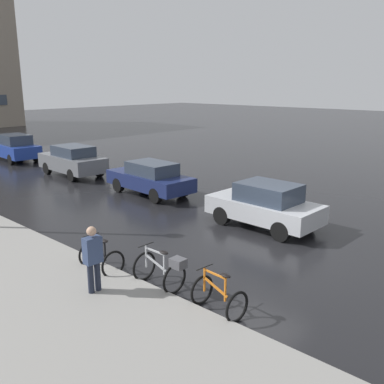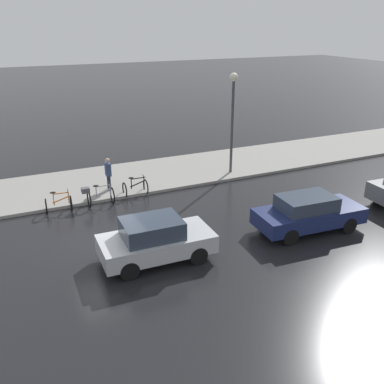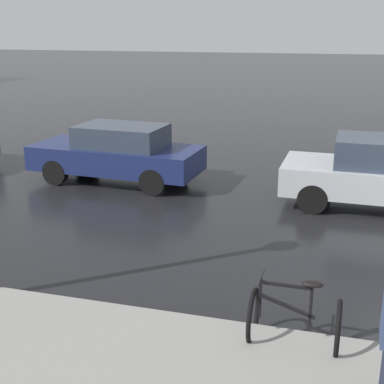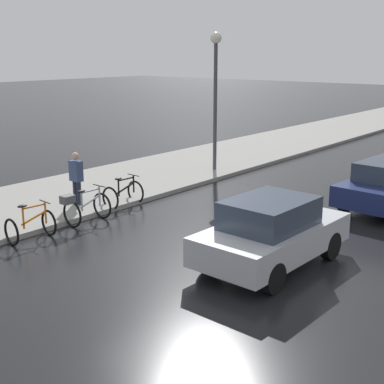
# 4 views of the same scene
# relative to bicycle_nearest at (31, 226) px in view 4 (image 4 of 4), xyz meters

# --- Properties ---
(ground_plane) EXTENTS (140.00, 140.00, 0.00)m
(ground_plane) POSITION_rel_bicycle_nearest_xyz_m (3.35, 1.20, -0.39)
(ground_plane) COLOR black
(sidewalk_kerb) EXTENTS (4.80, 60.00, 0.14)m
(sidewalk_kerb) POSITION_rel_bicycle_nearest_xyz_m (-2.65, 11.20, -0.32)
(sidewalk_kerb) COLOR gray
(sidewalk_kerb) RESTS_ON ground
(bicycle_nearest) EXTENTS (0.77, 1.14, 0.97)m
(bicycle_nearest) POSITION_rel_bicycle_nearest_xyz_m (0.00, 0.00, 0.00)
(bicycle_nearest) COLOR black
(bicycle_nearest) RESTS_ON ground
(bicycle_second) EXTENTS (0.75, 1.38, 0.98)m
(bicycle_second) POSITION_rel_bicycle_nearest_xyz_m (-0.02, 1.69, 0.11)
(bicycle_second) COLOR black
(bicycle_second) RESTS_ON ground
(bicycle_third) EXTENTS (0.74, 1.10, 0.94)m
(bicycle_third) POSITION_rel_bicycle_nearest_xyz_m (-0.45, 3.57, 0.01)
(bicycle_third) COLOR black
(bicycle_third) RESTS_ON ground
(car_silver) EXTENTS (1.89, 3.90, 1.55)m
(car_silver) POSITION_rel_bicycle_nearest_xyz_m (5.49, 2.41, 0.39)
(car_silver) COLOR #B2B5BA
(car_silver) RESTS_ON ground
(pedestrian) EXTENTS (0.41, 0.26, 1.71)m
(pedestrian) POSITION_rel_bicycle_nearest_xyz_m (-1.37, 2.56, 0.58)
(pedestrian) COLOR #1E2333
(pedestrian) RESTS_ON ground
(streetlamp) EXTENTS (0.43, 0.43, 5.30)m
(streetlamp) POSITION_rel_bicycle_nearest_xyz_m (-1.18, 9.12, 3.26)
(streetlamp) COLOR #424247
(streetlamp) RESTS_ON ground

